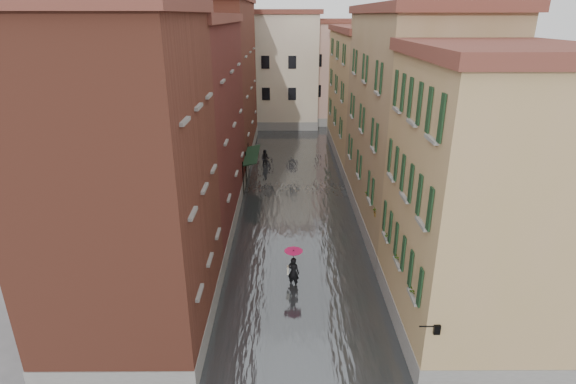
{
  "coord_description": "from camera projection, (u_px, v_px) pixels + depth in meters",
  "views": [
    {
      "loc": [
        -0.76,
        -18.41,
        12.9
      ],
      "look_at": [
        -0.62,
        6.66,
        3.0
      ],
      "focal_mm": 28.0,
      "sensor_mm": 36.0,
      "label": 1
    }
  ],
  "objects": [
    {
      "name": "pedestrian_far",
      "position": [
        265.0,
        159.0,
        40.48
      ],
      "size": [
        0.89,
        0.74,
        1.64
      ],
      "primitive_type": "imported",
      "rotation": [
        0.0,
        0.0,
        -0.16
      ],
      "color": "black",
      "rests_on": "ground"
    },
    {
      "name": "ground",
      "position": [
        301.0,
        299.0,
        21.86
      ],
      "size": [
        120.0,
        120.0,
        0.0
      ],
      "primitive_type": "plane",
      "color": "#5C5D5F",
      "rests_on": "ground"
    },
    {
      "name": "building_right_mid",
      "position": [
        410.0,
        126.0,
        27.88
      ],
      "size": [
        6.0,
        14.0,
        13.0
      ],
      "primitive_type": "cube",
      "color": "#9B7F5E",
      "rests_on": "ground"
    },
    {
      "name": "building_end_cream",
      "position": [
        267.0,
        71.0,
        54.8
      ],
      "size": [
        12.0,
        9.0,
        13.0
      ],
      "primitive_type": "cube",
      "color": "beige",
      "rests_on": "ground"
    },
    {
      "name": "building_end_pink",
      "position": [
        339.0,
        73.0,
        56.89
      ],
      "size": [
        10.0,
        9.0,
        12.0
      ],
      "primitive_type": "cube",
      "color": "tan",
      "rests_on": "ground"
    },
    {
      "name": "building_right_far",
      "position": [
        368.0,
        97.0,
        42.11
      ],
      "size": [
        6.0,
        16.0,
        11.5
      ],
      "primitive_type": "cube",
      "color": "#A58A55",
      "rests_on": "ground"
    },
    {
      "name": "wall_lantern",
      "position": [
        436.0,
        329.0,
        15.2
      ],
      "size": [
        0.71,
        0.22,
        0.35
      ],
      "color": "black",
      "rests_on": "ground"
    },
    {
      "name": "building_left_near",
      "position": [
        127.0,
        190.0,
        17.58
      ],
      "size": [
        6.0,
        8.0,
        13.0
      ],
      "primitive_type": "cube",
      "color": "brown",
      "rests_on": "ground"
    },
    {
      "name": "awning_near",
      "position": [
        250.0,
        161.0,
        34.54
      ],
      "size": [
        1.09,
        2.72,
        2.8
      ],
      "color": "black",
      "rests_on": "ground"
    },
    {
      "name": "window_planters",
      "position": [
        389.0,
        229.0,
        21.19
      ],
      "size": [
        0.59,
        10.79,
        0.84
      ],
      "color": "brown",
      "rests_on": "ground"
    },
    {
      "name": "building_right_near",
      "position": [
        480.0,
        207.0,
        17.93
      ],
      "size": [
        6.0,
        8.0,
        11.5
      ],
      "primitive_type": "cube",
      "color": "#A58A55",
      "rests_on": "ground"
    },
    {
      "name": "floodwater",
      "position": [
        296.0,
        197.0,
        33.92
      ],
      "size": [
        10.0,
        60.0,
        0.2
      ],
      "primitive_type": "cube",
      "color": "#43464A",
      "rests_on": "ground"
    },
    {
      "name": "awning_far",
      "position": [
        252.0,
        151.0,
        36.89
      ],
      "size": [
        1.09,
        2.74,
        2.8
      ],
      "color": "black",
      "rests_on": "ground"
    },
    {
      "name": "pedestrian_main",
      "position": [
        293.0,
        265.0,
        22.44
      ],
      "size": [
        0.94,
        0.94,
        2.06
      ],
      "color": "black",
      "rests_on": "ground"
    },
    {
      "name": "building_left_far",
      "position": [
        218.0,
        83.0,
        41.58
      ],
      "size": [
        6.0,
        16.0,
        14.0
      ],
      "primitive_type": "cube",
      "color": "brown",
      "rests_on": "ground"
    },
    {
      "name": "building_left_mid",
      "position": [
        185.0,
        130.0,
        27.9
      ],
      "size": [
        6.0,
        14.0,
        12.5
      ],
      "primitive_type": "cube",
      "color": "#5A1F1C",
      "rests_on": "ground"
    }
  ]
}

